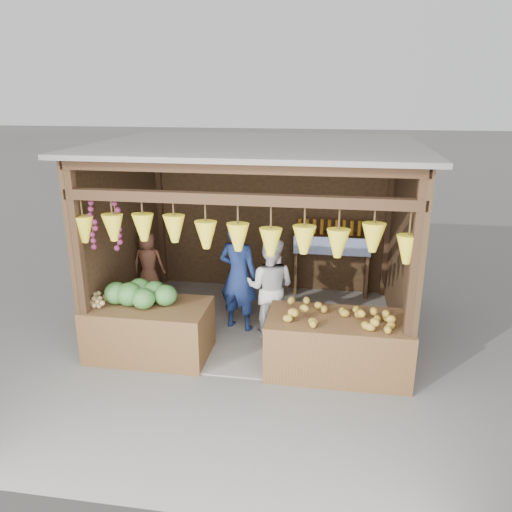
{
  "coord_description": "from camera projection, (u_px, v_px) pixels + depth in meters",
  "views": [
    {
      "loc": [
        1.04,
        -6.67,
        3.32
      ],
      "look_at": [
        -0.0,
        -0.1,
        1.11
      ],
      "focal_mm": 35.0,
      "sensor_mm": 36.0,
      "label": 1
    }
  ],
  "objects": [
    {
      "name": "stool",
      "position": [
        151.0,
        301.0,
        7.91
      ],
      "size": [
        0.3,
        0.3,
        0.28
      ],
      "primitive_type": "cube",
      "color": "black",
      "rests_on": "ground"
    },
    {
      "name": "mango_pile",
      "position": [
        339.0,
        311.0,
        5.91
      ],
      "size": [
        1.4,
        0.64,
        0.22
      ],
      "primitive_type": null,
      "color": "#AE5917",
      "rests_on": "counter_right"
    },
    {
      "name": "back_shelf",
      "position": [
        332.0,
        246.0,
        8.23
      ],
      "size": [
        1.25,
        0.32,
        1.32
      ],
      "color": "#382314",
      "rests_on": "ground"
    },
    {
      "name": "ground",
      "position": [
        257.0,
        324.0,
        7.46
      ],
      "size": [
        80.0,
        80.0,
        0.0
      ],
      "primitive_type": "plane",
      "color": "#514F49",
      "rests_on": "ground"
    },
    {
      "name": "tanfruit_pile",
      "position": [
        100.0,
        299.0,
        6.39
      ],
      "size": [
        0.34,
        0.4,
        0.13
      ],
      "primitive_type": null,
      "color": "#9E8749",
      "rests_on": "counter_left"
    },
    {
      "name": "stall_structure",
      "position": [
        254.0,
        216.0,
        6.9
      ],
      "size": [
        4.3,
        3.3,
        2.66
      ],
      "color": "slate",
      "rests_on": "ground"
    },
    {
      "name": "vendor_seated",
      "position": [
        148.0,
        263.0,
        7.71
      ],
      "size": [
        0.5,
        0.33,
        1.0
      ],
      "primitive_type": "imported",
      "rotation": [
        0.0,
        0.0,
        3.17
      ],
      "color": "brown",
      "rests_on": "stool"
    },
    {
      "name": "woman_standing",
      "position": [
        270.0,
        287.0,
        6.91
      ],
      "size": [
        0.77,
        0.63,
        1.45
      ],
      "primitive_type": "imported",
      "rotation": [
        0.0,
        0.0,
        3.02
      ],
      "color": "silver",
      "rests_on": "ground"
    },
    {
      "name": "melon_pile",
      "position": [
        143.0,
        292.0,
        6.38
      ],
      "size": [
        1.0,
        0.5,
        0.32
      ],
      "primitive_type": null,
      "color": "#165316",
      "rests_on": "counter_left"
    },
    {
      "name": "man_standing",
      "position": [
        239.0,
        276.0,
        7.07
      ],
      "size": [
        0.68,
        0.55,
        1.63
      ],
      "primitive_type": "imported",
      "rotation": [
        0.0,
        0.0,
        2.84
      ],
      "color": "navy",
      "rests_on": "ground"
    },
    {
      "name": "counter_right",
      "position": [
        338.0,
        345.0,
        6.1
      ],
      "size": [
        1.73,
        0.85,
        0.72
      ],
      "primitive_type": "cube",
      "color": "#4E2C1A",
      "rests_on": "ground"
    },
    {
      "name": "counter_left",
      "position": [
        149.0,
        330.0,
        6.49
      ],
      "size": [
        1.55,
        0.85,
        0.71
      ],
      "primitive_type": "cube",
      "color": "#50351A",
      "rests_on": "ground"
    }
  ]
}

